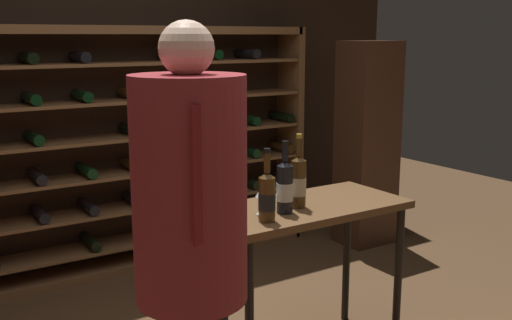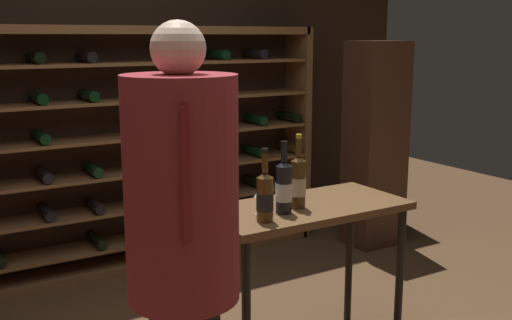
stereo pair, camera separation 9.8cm
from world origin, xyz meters
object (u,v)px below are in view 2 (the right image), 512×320
wine_rack (135,151)px  wine_glass_stemmed_center (262,193)px  wine_bottle_amber_reserve (284,187)px  wine_bottle_black_capsule (298,182)px  person_guest_plum_blouse (183,242)px  wine_bottle_red_label (265,196)px  tasting_table (305,226)px  display_cabinet (375,145)px

wine_rack → wine_glass_stemmed_center: 1.86m
wine_bottle_amber_reserve → wine_bottle_black_capsule: (0.12, 0.04, 0.00)m
person_guest_plum_blouse → wine_bottle_black_capsule: size_ratio=4.67×
wine_bottle_red_label → wine_bottle_amber_reserve: bearing=24.6°
wine_bottle_amber_reserve → wine_bottle_red_label: bearing=-155.4°
tasting_table → display_cabinet: display_cabinet is taller
wine_bottle_amber_reserve → wine_glass_stemmed_center: wine_bottle_amber_reserve is taller
wine_bottle_black_capsule → tasting_table: bearing=19.2°
display_cabinet → wine_glass_stemmed_center: size_ratio=11.31×
tasting_table → display_cabinet: bearing=37.7°
wine_rack → tasting_table: size_ratio=2.79×
wine_bottle_black_capsule → wine_glass_stemmed_center: 0.23m
wine_bottle_black_capsule → wine_bottle_amber_reserve: bearing=-161.0°
wine_bottle_amber_reserve → wine_bottle_red_label: wine_bottle_amber_reserve is taller
wine_rack → wine_bottle_black_capsule: bearing=-83.7°
tasting_table → display_cabinet: 2.06m
tasting_table → wine_glass_stemmed_center: wine_glass_stemmed_center is taller
tasting_table → wine_glass_stemmed_center: (-0.30, -0.04, 0.23)m
wine_rack → display_cabinet: wine_rack is taller
wine_glass_stemmed_center → tasting_table: bearing=7.5°
display_cabinet → wine_bottle_black_capsule: size_ratio=4.42×
display_cabinet → wine_glass_stemmed_center: bearing=-146.0°
wine_bottle_amber_reserve → wine_bottle_black_capsule: bearing=19.0°
wine_bottle_amber_reserve → wine_glass_stemmed_center: (-0.11, 0.02, -0.02)m
display_cabinet → wine_bottle_red_label: display_cabinet is taller
wine_rack → tasting_table: 1.84m
wine_glass_stemmed_center → display_cabinet: bearing=34.0°
display_cabinet → person_guest_plum_blouse: bearing=-145.3°
tasting_table → display_cabinet: size_ratio=0.63×
display_cabinet → wine_glass_stemmed_center: 2.32m
person_guest_plum_blouse → wine_bottle_black_capsule: person_guest_plum_blouse is taller
person_guest_plum_blouse → wine_bottle_black_capsule: bearing=10.6°
display_cabinet → wine_bottle_amber_reserve: display_cabinet is taller
display_cabinet → wine_glass_stemmed_center: (-1.92, -1.30, 0.13)m
display_cabinet → wine_bottle_red_label: size_ratio=4.80×
wine_bottle_red_label → wine_glass_stemmed_center: wine_bottle_red_label is taller
person_guest_plum_blouse → display_cabinet: person_guest_plum_blouse is taller
display_cabinet → wine_bottle_red_label: 2.41m
person_guest_plum_blouse → wine_bottle_black_capsule: 1.01m
display_cabinet → tasting_table: bearing=-142.3°
display_cabinet → wine_bottle_red_label: (-1.97, -1.39, 0.14)m
wine_bottle_amber_reserve → wine_glass_stemmed_center: 0.12m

